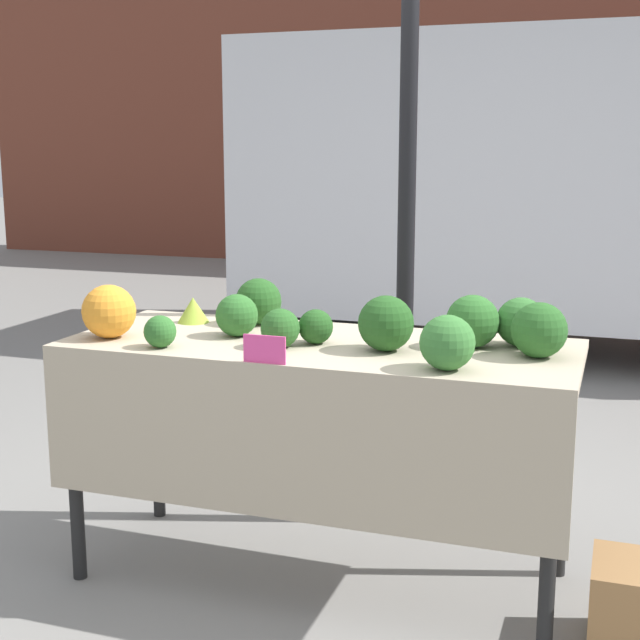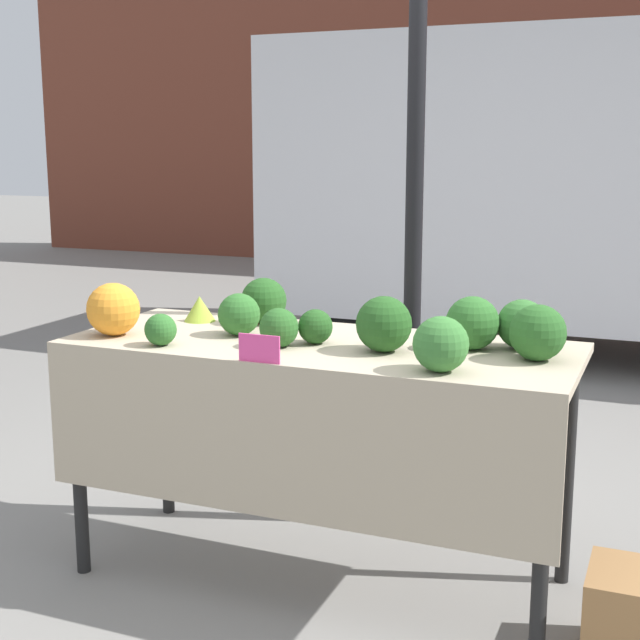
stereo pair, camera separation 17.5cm
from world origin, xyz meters
The scene contains 18 objects.
ground_plane centered at (0.00, 0.00, 0.00)m, with size 40.00×40.00×0.00m, color gray.
building_facade centered at (0.00, 8.76, 2.91)m, with size 16.00×0.60×5.82m.
tent_pole centered at (0.16, 0.58, 1.36)m, with size 0.07×0.07×2.72m.
parked_truck centered at (0.23, 4.14, 1.25)m, with size 4.46×1.86×2.35m.
market_table centered at (0.00, -0.06, 0.76)m, with size 1.78×0.72×0.88m.
orange_cauliflower centered at (-0.74, -0.17, 0.98)m, with size 0.19×0.19×0.19m.
romanesco_head centered at (-0.58, 0.18, 0.93)m, with size 0.12×0.12×0.10m.
broccoli_head_0 centered at (-0.33, 0.23, 0.97)m, with size 0.18×0.18×0.18m.
broccoli_head_1 centered at (0.25, -0.05, 0.98)m, with size 0.19×0.19×0.19m.
broccoli_head_2 centered at (-0.10, -0.12, 0.95)m, with size 0.13×0.13×0.13m.
broccoli_head_3 centered at (0.49, -0.24, 0.97)m, with size 0.17×0.17×0.17m.
broccoli_head_4 centered at (-0.49, -0.25, 0.94)m, with size 0.11×0.11×0.11m.
broccoli_head_5 centered at (0.52, 0.09, 0.97)m, with size 0.18×0.18×0.18m.
broccoli_head_6 centered at (0.67, 0.17, 0.97)m, with size 0.17×0.17×0.17m.
broccoli_head_7 centered at (-0.01, -0.03, 0.94)m, with size 0.12×0.12×0.12m.
broccoli_head_8 centered at (-0.32, 0.00, 0.96)m, with size 0.15×0.15×0.15m.
broccoli_head_9 centered at (0.74, 0.02, 0.97)m, with size 0.18×0.18×0.18m.
price_sign centered at (-0.07, -0.34, 0.93)m, with size 0.14×0.01×0.09m.
Camera 2 is at (1.15, -2.82, 1.56)m, focal length 50.00 mm.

